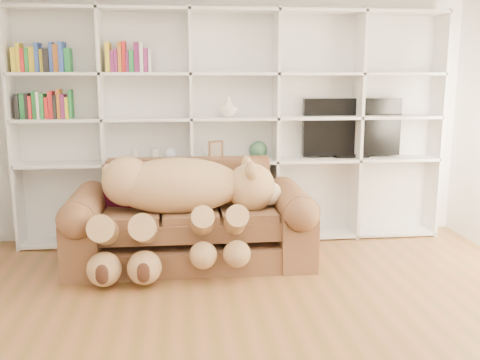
{
  "coord_description": "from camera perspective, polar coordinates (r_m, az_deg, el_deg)",
  "views": [
    {
      "loc": [
        -0.56,
        -3.2,
        1.75
      ],
      "look_at": [
        -0.01,
        1.63,
        0.78
      ],
      "focal_mm": 40.0,
      "sensor_mm": 36.0,
      "label": 1
    }
  ],
  "objects": [
    {
      "name": "floor",
      "position": [
        3.69,
        3.18,
        -17.06
      ],
      "size": [
        5.0,
        5.0,
        0.0
      ],
      "primitive_type": "plane",
      "color": "brown",
      "rests_on": "ground"
    },
    {
      "name": "wall_back",
      "position": [
        5.74,
        -0.86,
        7.26
      ],
      "size": [
        5.0,
        0.02,
        2.7
      ],
      "primitive_type": "cube",
      "color": "white",
      "rests_on": "floor"
    },
    {
      "name": "bookshelf",
      "position": [
        5.59,
        -3.18,
        6.68
      ],
      "size": [
        4.43,
        0.35,
        2.4
      ],
      "color": "white",
      "rests_on": "floor"
    },
    {
      "name": "picture_frame",
      "position": [
        5.57,
        -2.61,
        3.21
      ],
      "size": [
        0.16,
        0.06,
        0.19
      ],
      "primitive_type": "cube",
      "rotation": [
        0.0,
        0.0,
        0.24
      ],
      "color": "brown",
      "rests_on": "bookshelf"
    },
    {
      "name": "gift_box",
      "position": [
        5.27,
        6.53,
        -6.75
      ],
      "size": [
        0.41,
        0.4,
        0.26
      ],
      "primitive_type": "cube",
      "rotation": [
        0.0,
        0.0,
        -0.42
      ],
      "color": "#BC3A19",
      "rests_on": "floor"
    },
    {
      "name": "green_vase",
      "position": [
        5.62,
        1.96,
        3.19
      ],
      "size": [
        0.19,
        0.19,
        0.19
      ],
      "primitive_type": "sphere",
      "color": "#2C573B",
      "rests_on": "bookshelf"
    },
    {
      "name": "throw_pillow",
      "position": [
        5.16,
        -11.83,
        -0.78
      ],
      "size": [
        0.49,
        0.37,
        0.46
      ],
      "primitive_type": "cube",
      "rotation": [
        -0.24,
        0.0,
        -0.33
      ],
      "color": "#530E21",
      "rests_on": "sofa"
    },
    {
      "name": "figurine_tall",
      "position": [
        5.58,
        -11.14,
        2.67
      ],
      "size": [
        0.07,
        0.07,
        0.14
      ],
      "primitive_type": "cylinder",
      "rotation": [
        0.0,
        0.0,
        -0.04
      ],
      "color": "beige",
      "rests_on": "bookshelf"
    },
    {
      "name": "teddy_bear",
      "position": [
        4.81,
        -6.54,
        -1.93
      ],
      "size": [
        1.73,
        0.93,
        1.0
      ],
      "rotation": [
        0.0,
        0.0,
        0.01
      ],
      "color": "tan",
      "rests_on": "sofa"
    },
    {
      "name": "figurine_short",
      "position": [
        5.57,
        -9.05,
        2.66
      ],
      "size": [
        0.08,
        0.08,
        0.13
      ],
      "primitive_type": "cylinder",
      "rotation": [
        0.0,
        0.0,
        -0.01
      ],
      "color": "beige",
      "rests_on": "bookshelf"
    },
    {
      "name": "sofa",
      "position": [
        5.07,
        -5.29,
        -4.79
      ],
      "size": [
        2.23,
        0.96,
        0.94
      ],
      "color": "brown",
      "rests_on": "floor"
    },
    {
      "name": "shelf_vase",
      "position": [
        5.54,
        -1.25,
        7.8
      ],
      "size": [
        0.21,
        0.21,
        0.2
      ],
      "primitive_type": "imported",
      "rotation": [
        0.0,
        0.0,
        -0.07
      ],
      "color": "white",
      "rests_on": "bookshelf"
    },
    {
      "name": "tv",
      "position": [
        5.88,
        11.82,
        5.42
      ],
      "size": [
        1.07,
        0.18,
        0.63
      ],
      "color": "black",
      "rests_on": "bookshelf"
    },
    {
      "name": "snow_globe",
      "position": [
        5.57,
        -7.39,
        2.73
      ],
      "size": [
        0.13,
        0.13,
        0.13
      ],
      "primitive_type": "sphere",
      "color": "white",
      "rests_on": "bookshelf"
    }
  ]
}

